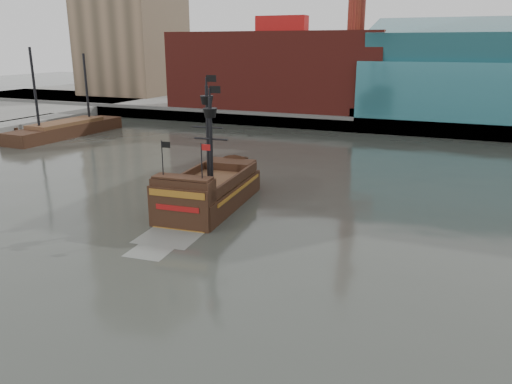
% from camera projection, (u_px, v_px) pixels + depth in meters
% --- Properties ---
extents(ground, '(400.00, 400.00, 0.00)m').
position_uv_depth(ground, '(216.00, 300.00, 29.76)').
color(ground, '#2C2F2A').
rests_on(ground, ground).
extents(promenade_far, '(220.00, 60.00, 2.00)m').
position_uv_depth(promenade_far, '(404.00, 108.00, 110.91)').
color(promenade_far, slate).
rests_on(promenade_far, ground).
extents(seawall, '(220.00, 1.00, 2.60)m').
position_uv_depth(seawall, '(383.00, 126.00, 84.72)').
color(seawall, '#4C4C49').
rests_on(seawall, ground).
extents(pirate_ship, '(6.53, 17.52, 12.85)m').
position_uv_depth(pirate_ship, '(210.00, 195.00, 46.64)').
color(pirate_ship, black).
rests_on(pirate_ship, ground).
extents(docked_vessel, '(5.71, 22.17, 14.97)m').
position_uv_depth(docked_vessel, '(67.00, 130.00, 82.80)').
color(docked_vessel, black).
rests_on(docked_vessel, ground).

